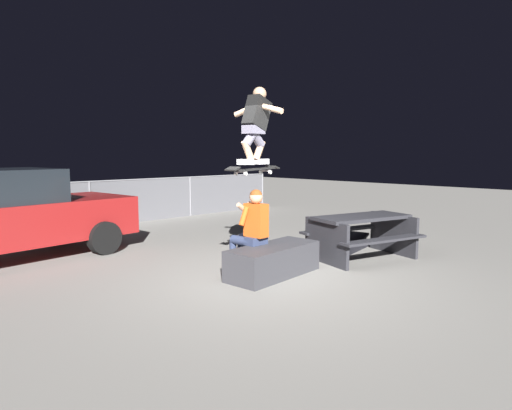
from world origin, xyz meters
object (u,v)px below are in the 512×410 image
object	(u,v)px
ledge_box_main	(273,261)
skateboard	(254,169)
skater_airborne	(256,122)
kicker_ramp	(340,245)
picnic_table_back	(361,230)
parked_car	(0,215)
person_sitting_on_ledge	(251,227)

from	to	relation	value
ledge_box_main	skateboard	distance (m)	1.39
ledge_box_main	skateboard	world-z (taller)	skateboard
skater_airborne	kicker_ramp	bearing A→B (deg)	4.29
picnic_table_back	parked_car	distance (m)	6.15
skater_airborne	picnic_table_back	bearing A→B (deg)	-14.39
skater_airborne	kicker_ramp	size ratio (longest dim) A/B	0.92
skater_airborne	parked_car	size ratio (longest dim) A/B	0.26
ledge_box_main	parked_car	xyz separation A→B (m)	(-2.67, 3.80, 0.56)
skater_airborne	parked_car	distance (m)	4.62
skater_airborne	picnic_table_back	size ratio (longest dim) A/B	0.56
ledge_box_main	picnic_table_back	world-z (taller)	picnic_table_back
ledge_box_main	kicker_ramp	xyz separation A→B (m)	(2.29, 0.39, -0.17)
kicker_ramp	skateboard	bearing A→B (deg)	-175.67
ledge_box_main	skater_airborne	world-z (taller)	skater_airborne
picnic_table_back	skater_airborne	bearing A→B (deg)	165.61
picnic_table_back	skateboard	bearing A→B (deg)	166.13
skateboard	picnic_table_back	world-z (taller)	skateboard
skateboard	kicker_ramp	xyz separation A→B (m)	(2.50, 0.19, -1.53)
person_sitting_on_ledge	skateboard	distance (m)	0.89
person_sitting_on_ledge	skater_airborne	size ratio (longest dim) A/B	1.15
ledge_box_main	picnic_table_back	distance (m)	1.94
skater_airborne	person_sitting_on_ledge	bearing A→B (deg)	77.85
kicker_ramp	parked_car	bearing A→B (deg)	145.51
kicker_ramp	parked_car	distance (m)	6.06
person_sitting_on_ledge	skateboard	world-z (taller)	skateboard
skater_airborne	picnic_table_back	world-z (taller)	skater_airborne
person_sitting_on_ledge	picnic_table_back	size ratio (longest dim) A/B	0.65
parked_car	ledge_box_main	bearing A→B (deg)	-54.94
person_sitting_on_ledge	parked_car	distance (m)	4.28
kicker_ramp	picnic_table_back	bearing A→B (deg)	-119.34
picnic_table_back	parked_car	size ratio (longest dim) A/B	0.46
ledge_box_main	parked_car	distance (m)	4.68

